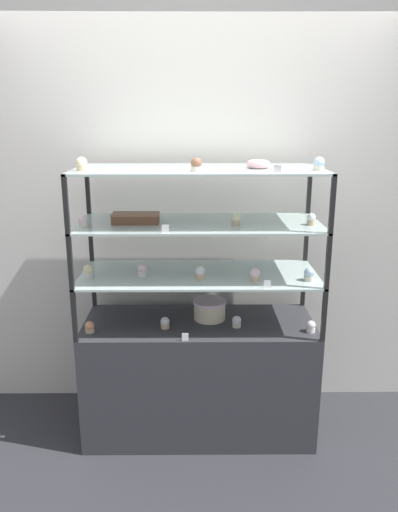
{
  "coord_description": "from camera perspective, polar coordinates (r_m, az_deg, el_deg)",
  "views": [
    {
      "loc": [
        -0.02,
        -2.77,
        1.93
      ],
      "look_at": [
        0.0,
        0.0,
        1.14
      ],
      "focal_mm": 35.0,
      "sensor_mm": 36.0,
      "label": 1
    }
  ],
  "objects": [
    {
      "name": "ground_plane",
      "position": [
        3.38,
        0.0,
        -18.88
      ],
      "size": [
        20.0,
        20.0,
        0.0
      ],
      "primitive_type": "plane",
      "color": "#2D2D33"
    },
    {
      "name": "back_wall",
      "position": [
        3.25,
        -0.06,
        4.84
      ],
      "size": [
        8.0,
        0.05,
        2.6
      ],
      "color": "silver",
      "rests_on": "ground_plane"
    },
    {
      "name": "display_base",
      "position": [
        3.18,
        0.0,
        -13.52
      ],
      "size": [
        1.38,
        0.56,
        0.73
      ],
      "color": "#333338",
      "rests_on": "ground_plane"
    },
    {
      "name": "display_riser_lower",
      "position": [
        2.92,
        0.0,
        -2.32
      ],
      "size": [
        1.38,
        0.56,
        0.3
      ],
      "color": "black",
      "rests_on": "display_base"
    },
    {
      "name": "display_riser_middle",
      "position": [
        2.83,
        0.0,
        3.53
      ],
      "size": [
        1.38,
        0.56,
        0.3
      ],
      "color": "black",
      "rests_on": "display_riser_lower"
    },
    {
      "name": "display_riser_upper",
      "position": [
        2.78,
        0.0,
        9.66
      ],
      "size": [
        1.38,
        0.56,
        0.3
      ],
      "color": "black",
      "rests_on": "display_riser_middle"
    },
    {
      "name": "layer_cake_centerpiece",
      "position": [
        3.04,
        1.22,
        -6.13
      ],
      "size": [
        0.2,
        0.2,
        0.12
      ],
      "color": "beige",
      "rests_on": "display_base"
    },
    {
      "name": "sheet_cake_frosted",
      "position": [
        2.83,
        -7.25,
        4.32
      ],
      "size": [
        0.26,
        0.12,
        0.06
      ],
      "color": "brown",
      "rests_on": "display_riser_middle"
    },
    {
      "name": "cupcake_0",
      "position": [
        2.94,
        -12.38,
        -7.94
      ],
      "size": [
        0.05,
        0.05,
        0.07
      ],
      "color": "#CCB28C",
      "rests_on": "display_base"
    },
    {
      "name": "cupcake_1",
      "position": [
        2.93,
        -3.91,
        -7.63
      ],
      "size": [
        0.05,
        0.05,
        0.07
      ],
      "color": "#CCB28C",
      "rests_on": "display_base"
    },
    {
      "name": "cupcake_2",
      "position": [
        2.95,
        4.32,
        -7.49
      ],
      "size": [
        0.05,
        0.05,
        0.07
      ],
      "color": "beige",
      "rests_on": "display_base"
    },
    {
      "name": "cupcake_3",
      "position": [
        2.94,
        12.66,
        -7.88
      ],
      "size": [
        0.05,
        0.05,
        0.07
      ],
      "color": "white",
      "rests_on": "display_base"
    },
    {
      "name": "price_tag_0",
      "position": [
        2.78,
        -1.59,
        -9.24
      ],
      "size": [
        0.04,
        0.0,
        0.04
      ],
      "color": "white",
      "rests_on": "display_base"
    },
    {
      "name": "cupcake_4",
      "position": [
        2.91,
        -12.51,
        -1.7
      ],
      "size": [
        0.06,
        0.06,
        0.08
      ],
      "color": "white",
      "rests_on": "display_riser_lower"
    },
    {
      "name": "cupcake_5",
      "position": [
        2.88,
        -6.46,
        -1.6
      ],
      "size": [
        0.06,
        0.06,
        0.08
      ],
      "color": "white",
      "rests_on": "display_riser_lower"
    },
    {
      "name": "cupcake_6",
      "position": [
        2.81,
        0.15,
        -1.91
      ],
      "size": [
        0.06,
        0.06,
        0.08
      ],
      "color": "#CCB28C",
      "rests_on": "display_riser_lower"
    },
    {
      "name": "cupcake_7",
      "position": [
        2.8,
        6.4,
        -2.1
      ],
      "size": [
        0.06,
        0.06,
        0.08
      ],
      "color": "#CCB28C",
      "rests_on": "display_riser_lower"
    },
    {
      "name": "cupcake_8",
      "position": [
        2.85,
        12.5,
        -2.07
      ],
      "size": [
        0.06,
        0.06,
        0.08
      ],
      "color": "beige",
      "rests_on": "display_riser_lower"
    },
    {
      "name": "price_tag_1",
      "position": [
        2.69,
        7.8,
        -3.25
      ],
      "size": [
        0.04,
        0.0,
        0.04
      ],
      "color": "white",
      "rests_on": "display_riser_lower"
    },
    {
      "name": "cupcake_9",
      "position": [
        2.78,
        -13.18,
        3.9
      ],
      "size": [
        0.05,
        0.05,
        0.07
      ],
      "color": "beige",
      "rests_on": "display_riser_middle"
    },
    {
      "name": "cupcake_10",
      "position": [
        2.76,
        4.2,
        4.17
      ],
      "size": [
        0.05,
        0.05,
        0.07
      ],
      "color": "#CCB28C",
      "rests_on": "display_riser_middle"
    },
    {
      "name": "cupcake_11",
      "position": [
        2.83,
        12.71,
        4.12
      ],
      "size": [
        0.05,
        0.05,
        0.07
      ],
      "color": "#CCB28C",
      "rests_on": "display_riser_middle"
    },
    {
      "name": "price_tag_2",
      "position": [
        2.58,
        -3.86,
        3.1
      ],
      "size": [
        0.04,
        0.0,
        0.04
      ],
      "color": "white",
      "rests_on": "display_riser_middle"
    },
    {
      "name": "cupcake_12",
      "position": [
        2.74,
        -13.26,
        10.19
      ],
      "size": [
        0.06,
        0.06,
        0.07
      ],
      "color": "#CCB28C",
      "rests_on": "display_riser_upper"
    },
    {
      "name": "cupcake_13",
      "position": [
        2.64,
        -0.31,
        10.39
      ],
      "size": [
        0.06,
        0.06,
        0.07
      ],
      "color": "beige",
      "rests_on": "display_riser_upper"
    },
    {
      "name": "cupcake_14",
      "position": [
        2.75,
        13.57,
        10.2
      ],
      "size": [
        0.06,
        0.06,
        0.07
      ],
      "color": "beige",
      "rests_on": "display_riser_upper"
    },
    {
      "name": "price_tag_3",
      "position": [
        2.56,
        8.95,
        9.76
      ],
      "size": [
        0.04,
        0.0,
        0.04
      ],
      "color": "white",
      "rests_on": "display_riser_upper"
    },
    {
      "name": "donut_glazed",
      "position": [
        2.81,
        6.8,
        10.39
      ],
      "size": [
        0.13,
        0.13,
        0.04
      ],
      "color": "#EFB2BC",
      "rests_on": "display_riser_upper"
    }
  ]
}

